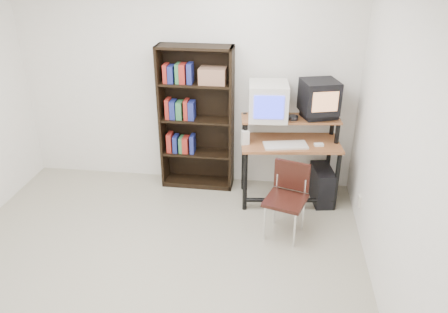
# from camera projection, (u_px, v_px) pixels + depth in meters

# --- Properties ---
(floor) EXTENTS (4.00, 4.00, 0.01)m
(floor) POSITION_uv_depth(u_px,v_px,m) (145.00, 282.00, 3.89)
(floor) COLOR #A8A18B
(floor) RESTS_ON ground
(back_wall) EXTENTS (4.00, 0.01, 2.60)m
(back_wall) POSITION_uv_depth(u_px,v_px,m) (186.00, 79.00, 5.11)
(back_wall) COLOR white
(back_wall) RESTS_ON floor
(right_wall) EXTENTS (0.01, 4.00, 2.60)m
(right_wall) POSITION_uv_depth(u_px,v_px,m) (404.00, 165.00, 3.10)
(right_wall) COLOR white
(right_wall) RESTS_ON floor
(computer_desk) EXTENTS (1.15, 0.67, 0.98)m
(computer_desk) POSITION_uv_depth(u_px,v_px,m) (290.00, 146.00, 4.90)
(computer_desk) COLOR #945730
(computer_desk) RESTS_ON floor
(crt_monitor) EXTENTS (0.45, 0.46, 0.40)m
(crt_monitor) POSITION_uv_depth(u_px,v_px,m) (268.00, 101.00, 4.78)
(crt_monitor) COLOR beige
(crt_monitor) RESTS_ON computer_desk
(vcr) EXTENTS (0.43, 0.37, 0.08)m
(vcr) POSITION_uv_depth(u_px,v_px,m) (319.00, 115.00, 4.84)
(vcr) COLOR black
(vcr) RESTS_ON computer_desk
(crt_tv) EXTENTS (0.46, 0.45, 0.35)m
(crt_tv) POSITION_uv_depth(u_px,v_px,m) (319.00, 97.00, 4.74)
(crt_tv) COLOR black
(crt_tv) RESTS_ON vcr
(cd_spindle) EXTENTS (0.15, 0.15, 0.05)m
(cd_spindle) POSITION_uv_depth(u_px,v_px,m) (293.00, 118.00, 4.79)
(cd_spindle) COLOR #26262B
(cd_spindle) RESTS_ON computer_desk
(keyboard) EXTENTS (0.50, 0.30, 0.03)m
(keyboard) POSITION_uv_depth(u_px,v_px,m) (285.00, 146.00, 4.75)
(keyboard) COLOR beige
(keyboard) RESTS_ON computer_desk
(mousepad) EXTENTS (0.25, 0.22, 0.01)m
(mousepad) POSITION_uv_depth(u_px,v_px,m) (318.00, 146.00, 4.79)
(mousepad) COLOR black
(mousepad) RESTS_ON computer_desk
(mouse) EXTENTS (0.11, 0.08, 0.03)m
(mouse) POSITION_uv_depth(u_px,v_px,m) (319.00, 145.00, 4.76)
(mouse) COLOR white
(mouse) RESTS_ON mousepad
(desk_speaker) EXTENTS (0.10, 0.10, 0.17)m
(desk_speaker) POSITION_uv_depth(u_px,v_px,m) (245.00, 138.00, 4.78)
(desk_speaker) COLOR beige
(desk_speaker) RESTS_ON computer_desk
(pc_tower) EXTENTS (0.27, 0.48, 0.42)m
(pc_tower) POSITION_uv_depth(u_px,v_px,m) (322.00, 185.00, 5.05)
(pc_tower) COLOR black
(pc_tower) RESTS_ON floor
(school_chair) EXTENTS (0.48, 0.48, 0.77)m
(school_chair) POSITION_uv_depth(u_px,v_px,m) (288.00, 193.00, 4.38)
(school_chair) COLOR black
(school_chair) RESTS_ON floor
(bookshelf) EXTENTS (0.87, 0.30, 1.72)m
(bookshelf) POSITION_uv_depth(u_px,v_px,m) (197.00, 117.00, 5.14)
(bookshelf) COLOR black
(bookshelf) RESTS_ON floor
(wall_outlet) EXTENTS (0.02, 0.08, 0.12)m
(wall_outlet) POSITION_uv_depth(u_px,v_px,m) (359.00, 201.00, 4.56)
(wall_outlet) COLOR beige
(wall_outlet) RESTS_ON right_wall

